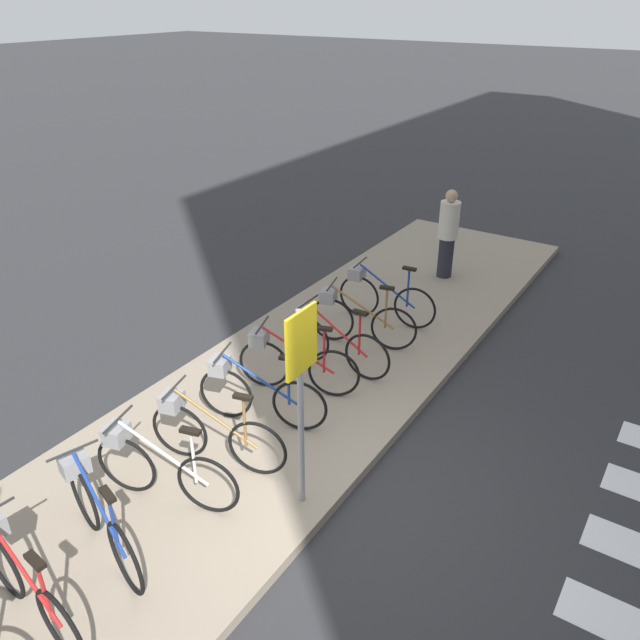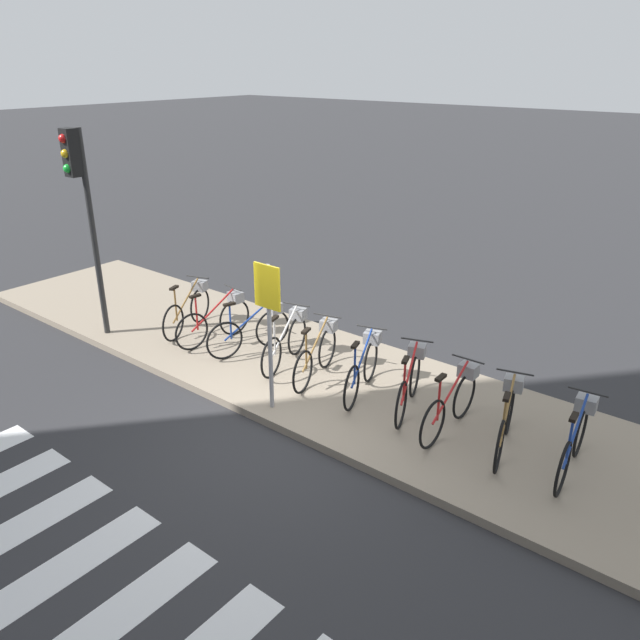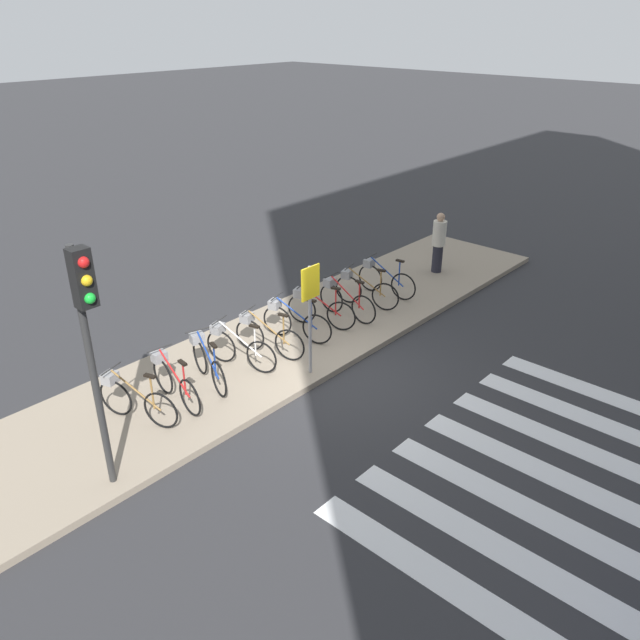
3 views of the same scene
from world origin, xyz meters
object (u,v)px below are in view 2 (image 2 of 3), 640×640
Objects in this scene: parked_bicycle_0 at (189,307)px; parked_bicycle_3 at (287,338)px; parked_bicycle_4 at (318,351)px; sign_post at (268,313)px; parked_bicycle_1 at (218,318)px; parked_bicycle_2 at (254,328)px; parked_bicycle_5 at (364,365)px; traffic_light at (81,191)px; parked_bicycle_8 at (507,417)px; parked_bicycle_7 at (453,400)px; parked_bicycle_9 at (575,438)px; parked_bicycle_6 at (410,380)px.

parked_bicycle_0 is 2.28m from parked_bicycle_3.
sign_post is at bearing -86.33° from parked_bicycle_4.
parked_bicycle_1 is at bearing -176.21° from parked_bicycle_3.
parked_bicycle_2 is 1.00× the size of parked_bicycle_5.
sign_post is at bearing 0.70° from traffic_light.
parked_bicycle_8 is (3.03, 0.00, 0.00)m from parked_bicycle_4.
parked_bicycle_8 is at bearing -0.41° from parked_bicycle_2.
parked_bicycle_5 is at bearing 178.75° from parked_bicycle_8.
parked_bicycle_7 and parked_bicycle_8 have the same top height.
parked_bicycle_7 is 0.72m from parked_bicycle_8.
parked_bicycle_3 is 4.15m from traffic_light.
parked_bicycle_9 is (5.25, 0.02, 0.00)m from parked_bicycle_2.
parked_bicycle_8 is at bearing -0.81° from parked_bicycle_3.
parked_bicycle_6 and parked_bicycle_8 have the same top height.
parked_bicycle_1 is 1.03× the size of parked_bicycle_2.
parked_bicycle_9 is 0.73× the size of sign_post.
parked_bicycle_3 is 0.72× the size of sign_post.
parked_bicycle_9 is (0.82, 0.05, 0.00)m from parked_bicycle_8.
parked_bicycle_7 is (5.27, -0.02, 0.00)m from parked_bicycle_0.
parked_bicycle_5 is (3.01, 0.10, 0.00)m from parked_bicycle_1.
parked_bicycle_3 is at bearing 179.84° from parked_bicycle_5.
parked_bicycle_1 is at bearing -178.08° from parked_bicycle_6.
parked_bicycle_1 is 2.19m from parked_bicycle_4.
parked_bicycle_2 is 4.43m from parked_bicycle_8.
parked_bicycle_2 is 0.99× the size of parked_bicycle_4.
traffic_light reaches higher than parked_bicycle_2.
parked_bicycle_9 is (2.27, -0.03, 0.00)m from parked_bicycle_6.
parked_bicycle_8 is (0.72, 0.05, 0.00)m from parked_bicycle_7.
parked_bicycle_8 is 0.97× the size of parked_bicycle_9.
parked_bicycle_0 is at bearing -179.74° from parked_bicycle_8.
parked_bicycle_0 is 0.98× the size of parked_bicycle_8.
parked_bicycle_4 and parked_bicycle_6 have the same top height.
traffic_light is at bearing -179.30° from sign_post.
parked_bicycle_1 is 1.02× the size of parked_bicycle_4.
parked_bicycle_6 is 1.45m from parked_bicycle_8.
parked_bicycle_7 is at bearing -3.60° from parked_bicycle_5.
traffic_light is (-1.05, -1.16, 2.13)m from parked_bicycle_0.
parked_bicycle_2 is at bearing -179.57° from parked_bicycle_5.
parked_bicycle_9 is at bearing 0.03° from parked_bicycle_5.
traffic_light is (-5.60, -1.27, 2.13)m from parked_bicycle_6.
parked_bicycle_0 is 3.39m from sign_post.
parked_bicycle_0 is at bearing -178.86° from parked_bicycle_5.
sign_post reaches higher than parked_bicycle_7.
traffic_light is at bearing -167.22° from parked_bicycle_6.
parked_bicycle_4 is 0.98× the size of parked_bicycle_9.
parked_bicycle_1 is at bearing -179.08° from parked_bicycle_9.
parked_bicycle_6 is at bearing 0.67° from parked_bicycle_3.
parked_bicycle_9 is (4.53, -0.00, 0.00)m from parked_bicycle_3.
parked_bicycle_3 and parked_bicycle_8 have the same top height.
parked_bicycle_3 is (2.28, 0.08, 0.00)m from parked_bicycle_0.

